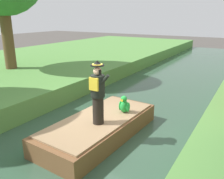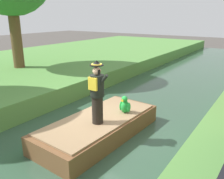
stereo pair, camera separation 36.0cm
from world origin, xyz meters
TOP-DOWN VIEW (x-y plane):
  - ground_plane at (0.00, 0.00)m, footprint 80.00×80.00m
  - canal_water at (0.00, 0.00)m, footprint 5.51×48.00m
  - boat at (0.00, -0.05)m, footprint 2.01×4.29m
  - person_pirate at (0.19, -0.35)m, footprint 0.61×0.42m
  - parrot_plush at (0.45, 0.76)m, footprint 0.36×0.35m

SIDE VIEW (x-z plane):
  - ground_plane at x=0.00m, z-range 0.00..0.00m
  - canal_water at x=0.00m, z-range 0.00..0.10m
  - boat at x=0.00m, z-range 0.10..0.71m
  - parrot_plush at x=0.45m, z-range 0.67..1.24m
  - person_pirate at x=0.19m, z-range 0.71..2.56m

